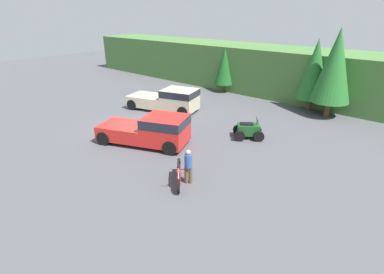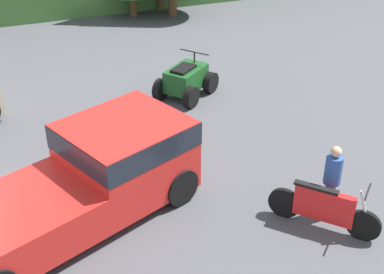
# 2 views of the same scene
# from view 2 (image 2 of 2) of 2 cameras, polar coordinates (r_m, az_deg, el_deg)

# --- Properties ---
(pickup_truck_red) EXTENTS (5.93, 4.15, 1.89)m
(pickup_truck_red) POSITION_cam_2_polar(r_m,az_deg,el_deg) (11.41, -10.70, -4.01)
(pickup_truck_red) COLOR red
(pickup_truck_red) RESTS_ON ground_plane
(dirt_bike) EXTENTS (1.67, 1.82, 1.19)m
(dirt_bike) POSITION_cam_2_polar(r_m,az_deg,el_deg) (11.45, 13.88, -7.38)
(dirt_bike) COLOR black
(dirt_bike) RESTS_ON ground_plane
(quad_atv) EXTENTS (2.28, 2.18, 1.29)m
(quad_atv) POSITION_cam_2_polar(r_m,az_deg,el_deg) (16.58, -0.64, 6.05)
(quad_atv) COLOR black
(quad_atv) RESTS_ON ground_plane
(rider_person) EXTENTS (0.50, 0.50, 1.73)m
(rider_person) POSITION_cam_2_polar(r_m,az_deg,el_deg) (11.56, 14.69, -4.39)
(rider_person) COLOR brown
(rider_person) RESTS_ON ground_plane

